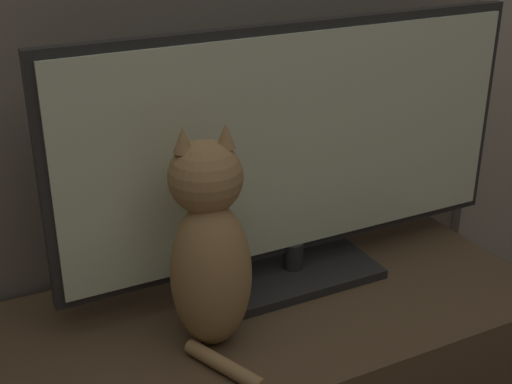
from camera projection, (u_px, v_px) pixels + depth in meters
name	position (u px, v px, depth m)	size (l,w,h in m)	color
tv	(295.00, 155.00, 1.47)	(1.03, 0.21, 0.56)	black
cat	(210.00, 249.00, 1.29)	(0.18, 0.29, 0.43)	#997547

